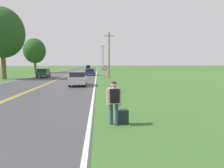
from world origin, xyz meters
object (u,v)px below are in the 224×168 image
object	(u,v)px
car_dark_green_hatchback_mid_far	(43,73)
car_dark_blue_hatchback_receding	(90,72)
car_silver_suv_mid_near	(78,78)
car_black_suv_distant	(88,67)
traffic_sign	(105,70)
hitchhiker_person	(114,98)
tree_behind_sign	(2,33)
suitcase	(123,117)
tree_mid_treeline	(35,51)
fire_hydrant	(113,86)

from	to	relation	value
car_dark_green_hatchback_mid_far	car_dark_blue_hatchback_receding	distance (m)	9.82
car_silver_suv_mid_near	car_black_suv_distant	xyz separation A→B (m)	(-1.70, 59.30, 0.09)
traffic_sign	car_dark_green_hatchback_mid_far	xyz separation A→B (m)	(-10.36, 13.89, -0.87)
hitchhiker_person	car_dark_green_hatchback_mid_far	xyz separation A→B (m)	(-10.25, 28.06, -0.26)
tree_behind_sign	car_black_suv_distant	xyz separation A→B (m)	(10.84, 49.15, -6.27)
suitcase	tree_mid_treeline	xyz separation A→B (m)	(-17.43, 45.65, 5.40)
suitcase	traffic_sign	distance (m)	14.09
suitcase	car_silver_suv_mid_near	size ratio (longest dim) A/B	0.16
suitcase	fire_hydrant	distance (m)	9.88
hitchhiker_person	car_silver_suv_mid_near	xyz separation A→B (m)	(-2.87, 14.50, -0.27)
tree_behind_sign	tree_mid_treeline	world-z (taller)	tree_behind_sign
hitchhiker_person	car_dark_blue_hatchback_receding	world-z (taller)	hitchhiker_person
suitcase	fire_hydrant	size ratio (longest dim) A/B	0.73
car_silver_suv_mid_near	car_black_suv_distant	size ratio (longest dim) A/B	0.94
fire_hydrant	tree_behind_sign	xyz separation A→B (m)	(-16.13, 14.62, 6.75)
car_black_suv_distant	tree_mid_treeline	bearing A→B (deg)	-24.91
suitcase	fire_hydrant	xyz separation A→B (m)	(0.33, 9.87, 0.15)
fire_hydrant	car_black_suv_distant	bearing A→B (deg)	94.74
suitcase	car_dark_green_hatchback_mid_far	world-z (taller)	car_dark_green_hatchback_mid_far
suitcase	car_black_suv_distant	distance (m)	73.81
car_silver_suv_mid_near	car_dark_blue_hatchback_receding	world-z (taller)	car_silver_suv_mid_near
tree_behind_sign	car_black_suv_distant	bearing A→B (deg)	77.57
hitchhiker_person	fire_hydrant	xyz separation A→B (m)	(0.73, 10.03, -0.66)
suitcase	tree_behind_sign	size ratio (longest dim) A/B	0.06
car_dark_blue_hatchback_receding	car_black_suv_distant	distance (m)	40.07
suitcase	car_silver_suv_mid_near	xyz separation A→B (m)	(-3.26, 14.34, 0.54)
fire_hydrant	car_silver_suv_mid_near	size ratio (longest dim) A/B	0.22
tree_behind_sign	car_silver_suv_mid_near	xyz separation A→B (m)	(12.53, -10.15, -6.36)
tree_behind_sign	car_black_suv_distant	distance (m)	50.72
fire_hydrant	car_dark_blue_hatchback_receding	size ratio (longest dim) A/B	0.24
suitcase	tree_mid_treeline	size ratio (longest dim) A/B	0.07
car_silver_suv_mid_near	car_dark_blue_hatchback_receding	distance (m)	19.31
suitcase	tree_behind_sign	world-z (taller)	tree_behind_sign
tree_behind_sign	car_dark_green_hatchback_mid_far	size ratio (longest dim) A/B	2.93
tree_mid_treeline	car_dark_green_hatchback_mid_far	world-z (taller)	tree_mid_treeline
car_dark_blue_hatchback_receding	car_black_suv_distant	size ratio (longest dim) A/B	0.83
hitchhiker_person	car_dark_blue_hatchback_receding	distance (m)	33.87
car_silver_suv_mid_near	tree_behind_sign	bearing A→B (deg)	-130.37
fire_hydrant	car_black_suv_distant	world-z (taller)	car_black_suv_distant
tree_behind_sign	car_black_suv_distant	size ratio (longest dim) A/B	2.59
hitchhiker_person	tree_behind_sign	bearing A→B (deg)	27.10
tree_behind_sign	fire_hydrant	bearing A→B (deg)	-42.18
suitcase	hitchhiker_person	bearing A→B (deg)	106.27
hitchhiker_person	car_dark_blue_hatchback_receding	bearing A→B (deg)	-1.04
fire_hydrant	tree_behind_sign	size ratio (longest dim) A/B	0.08
fire_hydrant	suitcase	bearing A→B (deg)	-91.92
tree_mid_treeline	tree_behind_sign	bearing A→B (deg)	-85.59
traffic_sign	tree_behind_sign	distance (m)	19.51
fire_hydrant	car_dark_green_hatchback_mid_far	xyz separation A→B (m)	(-10.98, 18.03, 0.40)
tree_mid_treeline	car_dark_blue_hatchback_receding	xyz separation A→B (m)	(14.75, -12.01, -4.94)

